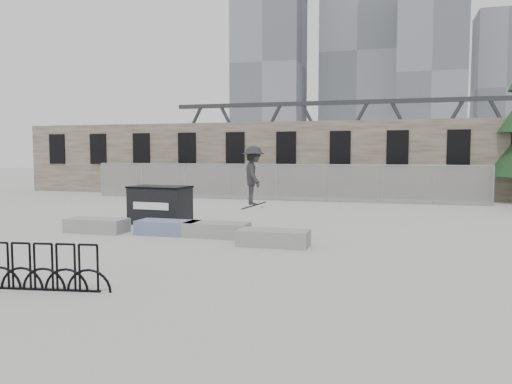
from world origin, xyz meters
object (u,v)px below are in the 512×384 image
dumpster (160,205)px  planter_offset (273,237)px  planter_far_left (97,225)px  skateboarder (254,175)px  planter_center_left (168,227)px  planter_center_right (217,229)px  bike_rack (10,267)px

dumpster → planter_offset: bearing=-27.3°
planter_far_left → skateboarder: size_ratio=0.99×
planter_center_left → planter_offset: size_ratio=1.00×
planter_far_left → planter_offset: size_ratio=1.00×
planter_center_right → dumpster: size_ratio=0.90×
planter_offset → skateboarder: 2.58m
planter_center_right → bike_rack: bike_rack is taller
planter_offset → dumpster: size_ratio=0.90×
planter_far_left → planter_center_right: same height
planter_center_right → skateboarder: 2.05m
planter_offset → skateboarder: skateboarder is taller
planter_far_left → planter_center_left: (2.49, 0.19, 0.00)m
planter_offset → skateboarder: bearing=122.5°
planter_center_right → planter_offset: same height
planter_center_right → bike_rack: bearing=-104.5°
bike_rack → skateboarder: skateboarder is taller
planter_far_left → planter_offset: same height
skateboarder → planter_center_left: bearing=79.0°
planter_offset → planter_far_left: bearing=172.6°
planter_center_left → bike_rack: 6.73m
bike_rack → planter_center_right: bearing=75.5°
planter_center_left → bike_rack: bearing=-90.6°
planter_far_left → dumpster: (1.13, 2.35, 0.46)m
planter_far_left → bike_rack: (2.42, -6.54, 0.19)m
planter_far_left → planter_offset: (6.21, -0.81, 0.00)m
dumpster → skateboarder: 4.45m
planter_center_left → planter_far_left: bearing=-175.7°
planter_far_left → bike_rack: bike_rack is taller
planter_center_left → planter_center_right: bearing=-0.4°
planter_offset → bike_rack: bike_rack is taller
dumpster → skateboarder: bearing=-15.8°
planter_center_left → planter_offset: (3.72, -0.99, 0.00)m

